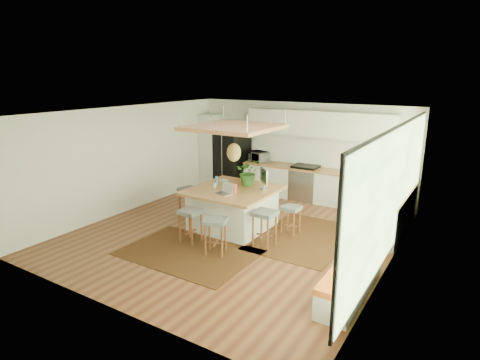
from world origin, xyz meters
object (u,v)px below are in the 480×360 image
Objects in this scene: stool_right_front at (264,230)px; microwave at (259,155)px; stool_left_side at (189,203)px; monitor at (264,178)px; stool_right_back at (291,219)px; island at (233,208)px; laptop at (224,189)px; fridge at (231,158)px; stool_near_left at (191,226)px; island_plant at (249,175)px; stool_near_right at (215,237)px.

microwave reaches higher than stool_right_front.
monitor is at bearing 9.39° from stool_left_side.
stool_right_front is 1.16× the size of stool_right_back.
stool_right_back is 2.65m from stool_left_side.
microwave is at bearing 108.36° from island.
monitor is at bearing 176.47° from stool_right_back.
laptop is 0.98m from monitor.
fridge is at bearing 101.80° from stool_left_side.
laptop reaches higher than stool_left_side.
microwave is (-2.28, 2.60, 0.76)m from stool_right_back.
fridge reaches higher than island.
fridge is 4.62m from stool_right_front.
stool_right_back is at bearing -26.87° from fridge.
stool_near_left is at bearing -56.72° from fridge.
island_plant is at bearing -45.90° from microwave.
island_plant is at bearing 171.55° from stool_right_back.
island is 1.46m from stool_near_right.
stool_right_front is 1.03× the size of stool_left_side.
stool_right_front is 2.51m from stool_left_side.
island_plant is at bearing 75.92° from island.
stool_near_left is at bearing -104.74° from island.
stool_right_front is 1.33m from monitor.
fridge is 4.92m from stool_near_right.
stool_right_back is (0.20, 0.86, 0.00)m from stool_right_front.
fridge reaches higher than stool_right_front.
stool_left_side is 1.17× the size of island_plant.
laptop is at bearing 114.77° from stool_near_right.
stool_right_front is at bearing -13.41° from stool_left_side.
stool_near_right is at bearing -127.75° from stool_right_front.
laptop is at bearing -47.78° from fridge.
island_plant reaches higher than stool_near_left.
stool_right_back is (3.23, -2.57, -0.57)m from fridge.
stool_near_left is at bearing -100.73° from laptop.
stool_right_front is (1.43, 0.63, 0.00)m from stool_near_left.
microwave is (-0.96, 2.91, 0.65)m from island.
fridge is at bearing 111.63° from stool_near_left.
stool_right_front is 1.36× the size of microwave.
stool_near_right is 1.89m from stool_right_back.
laptop is at bearing -53.36° from microwave.
island is 1.01m from monitor.
stool_right_front is at bearing 7.99° from laptop.
monitor is (0.60, 0.35, 0.72)m from island.
fridge reaches higher than laptop.
island is 3.13m from microwave.
laptop reaches higher than island.
stool_near_left is (-0.31, -1.18, -0.11)m from island.
fridge is 3.58m from monitor.
monitor reaches higher than stool_right_front.
stool_left_side is (-1.32, 0.03, -0.11)m from island.
stool_right_back is at bearing 63.57° from stool_near_right.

